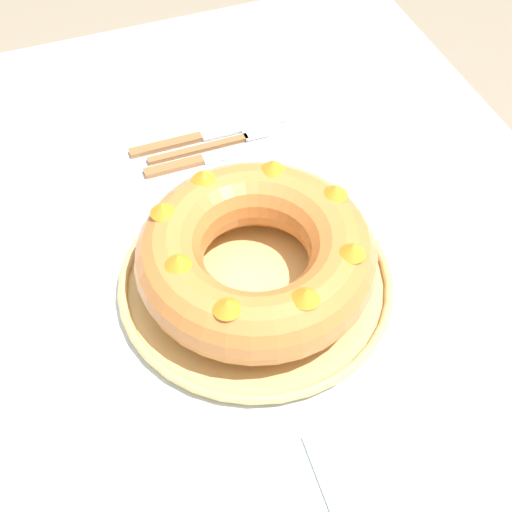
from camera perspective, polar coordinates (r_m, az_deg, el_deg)
The scene contains 7 objects.
dining_table at distance 0.96m, azimuth 0.83°, elevation -6.84°, with size 1.26×0.91×0.75m.
serving_dish at distance 0.88m, azimuth 0.00°, elevation -2.08°, with size 0.34×0.34×0.02m.
bundt_cake at distance 0.84m, azimuth -0.00°, elevation 0.04°, with size 0.29×0.29×0.10m.
fork at distance 1.07m, azimuth -2.47°, elevation 9.06°, with size 0.02×0.21×0.01m.
serving_knife at distance 1.08m, azimuth -4.60°, elevation 9.44°, with size 0.02×0.24×0.01m.
cake_knife at distance 1.04m, azimuth -4.45°, elevation 7.65°, with size 0.02×0.19×0.01m.
napkin at distance 0.77m, azimuth 9.48°, elevation -17.90°, with size 0.15×0.10×0.00m, color #B2D1B7.
Camera 1 is at (0.48, -0.19, 1.46)m, focal length 50.00 mm.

